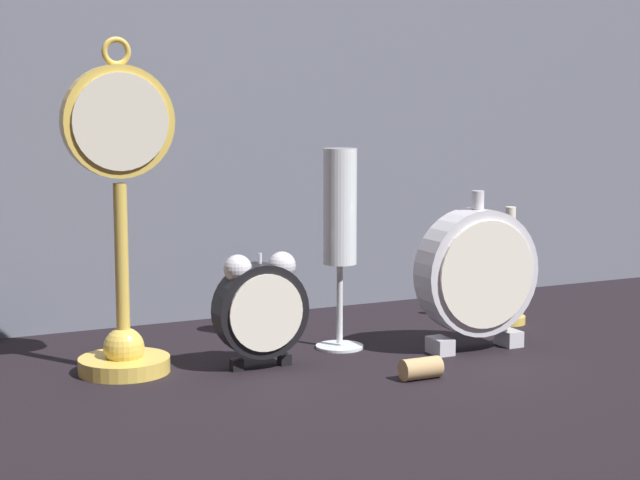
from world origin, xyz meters
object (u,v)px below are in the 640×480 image
(pocket_watch_on_stand, at_px, (121,231))
(brass_candlestick, at_px, (509,285))
(mantel_clock_silver, at_px, (477,274))
(champagne_flute, at_px, (340,223))
(wine_cork, at_px, (421,368))
(alarm_clock_twin_bell, at_px, (261,305))

(pocket_watch_on_stand, relative_size, brass_candlestick, 2.33)
(pocket_watch_on_stand, height_order, mantel_clock_silver, pocket_watch_on_stand)
(champagne_flute, bearing_deg, wine_cork, -84.67)
(alarm_clock_twin_bell, distance_m, mantel_clock_silver, 0.25)
(alarm_clock_twin_bell, height_order, champagne_flute, champagne_flute)
(mantel_clock_silver, height_order, champagne_flute, champagne_flute)
(pocket_watch_on_stand, bearing_deg, brass_candlestick, 2.73)
(alarm_clock_twin_bell, distance_m, wine_cork, 0.18)
(alarm_clock_twin_bell, height_order, wine_cork, alarm_clock_twin_bell)
(wine_cork, bearing_deg, brass_candlestick, 37.26)
(pocket_watch_on_stand, distance_m, alarm_clock_twin_bell, 0.16)
(brass_candlestick, bearing_deg, alarm_clock_twin_bell, -169.49)
(mantel_clock_silver, xyz_separation_m, brass_candlestick, (0.11, 0.10, -0.04))
(alarm_clock_twin_bell, relative_size, wine_cork, 2.91)
(wine_cork, bearing_deg, alarm_clock_twin_bell, 139.24)
(mantel_clock_silver, height_order, brass_candlestick, mantel_clock_silver)
(pocket_watch_on_stand, relative_size, wine_cork, 8.15)
(pocket_watch_on_stand, xyz_separation_m, brass_candlestick, (0.50, 0.02, -0.10))
(champagne_flute, height_order, brass_candlestick, champagne_flute)
(pocket_watch_on_stand, height_order, alarm_clock_twin_bell, pocket_watch_on_stand)
(champagne_flute, relative_size, wine_cork, 5.39)
(champagne_flute, xyz_separation_m, wine_cork, (0.01, -0.15, -0.13))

